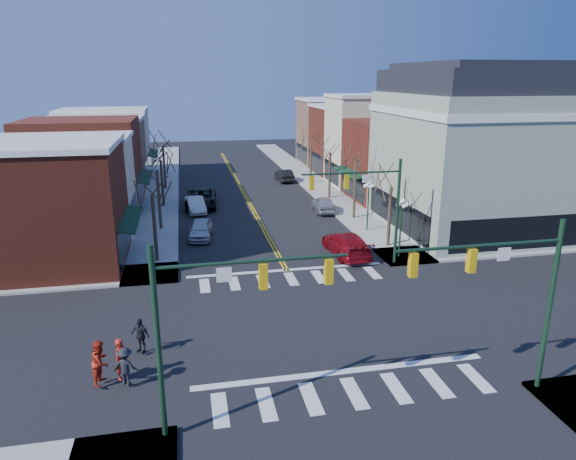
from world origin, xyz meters
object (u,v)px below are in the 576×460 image
car_right_mid (323,204)px  pedestrian_dark_a (140,335)px  lamppost_corner (401,217)px  car_left_near (201,229)px  victorian_corner (470,149)px  car_right_far (284,175)px  lamppost_midblock (368,197)px  pedestrian_red_a (122,359)px  car_right_near (346,244)px  car_left_mid (195,205)px  car_left_far (201,198)px  pedestrian_red_b (101,362)px  pedestrian_dark_b (126,366)px

car_right_mid → pedestrian_dark_a: (-15.01, -23.36, 0.23)m
lamppost_corner → car_left_near: size_ratio=1.01×
victorian_corner → car_right_far: size_ratio=3.21×
lamppost_midblock → pedestrian_dark_a: (-16.81, -16.35, -1.99)m
car_right_mid → pedestrian_red_a: 29.86m
lamppost_midblock → car_right_near: lamppost_midblock is taller
car_left_mid → lamppost_midblock: bearing=-40.9°
car_right_near → car_left_near: bearing=-34.0°
car_left_far → car_left_near: bearing=-88.7°
car_left_far → car_right_mid: bearing=-16.7°
pedestrian_red_a → victorian_corner: bearing=-16.0°
lamppost_corner → car_right_far: (-2.59, 28.62, -2.23)m
car_left_near → pedestrian_dark_a: pedestrian_dark_a is taller
victorian_corner → lamppost_midblock: 9.10m
car_right_mid → pedestrian_red_a: pedestrian_red_a is taller
car_right_mid → car_right_far: 15.13m
car_left_mid → car_right_far: size_ratio=0.97×
pedestrian_red_b → lamppost_corner: bearing=-41.1°
car_left_mid → car_right_far: car_right_far is taller
lamppost_midblock → car_right_far: size_ratio=0.97×
car_right_far → car_left_far: bearing=44.2°
victorian_corner → pedestrian_dark_a: 30.24m
car_right_mid → pedestrian_red_b: size_ratio=2.29×
car_left_far → car_right_mid: (11.20, -4.18, -0.12)m
pedestrian_red_a → car_right_mid: bearing=7.5°
car_right_mid → car_left_near: bearing=31.7°
car_right_mid → car_right_far: bearing=-82.5°
car_right_near → pedestrian_dark_b: (-13.81, -13.85, 0.16)m
lamppost_corner → car_right_mid: lamppost_corner is taller
car_right_near → pedestrian_red_b: pedestrian_red_b is taller
car_right_far → victorian_corner: bearing=113.5°
car_left_far → pedestrian_dark_a: 27.80m
car_right_far → pedestrian_red_b: pedestrian_red_b is taller
car_right_far → pedestrian_red_a: pedestrian_red_a is taller
car_right_far → lamppost_midblock: bearing=94.5°
lamppost_corner → pedestrian_dark_a: size_ratio=2.63×
car_left_near → car_left_mid: 8.21m
lamppost_midblock → car_right_near: size_ratio=0.77×
car_right_near → pedestrian_red_a: 19.36m
lamppost_corner → pedestrian_dark_b: 21.32m
car_left_far → pedestrian_dark_a: pedestrian_dark_a is taller
victorian_corner → car_left_mid: (-21.90, 9.76, -5.94)m
lamppost_corner → car_right_mid: size_ratio=0.99×
car_left_mid → pedestrian_red_a: (-3.81, -27.70, 0.33)m
victorian_corner → pedestrian_dark_b: victorian_corner is taller
lamppost_midblock → car_right_mid: lamppost_midblock is taller
victorian_corner → car_right_near: bearing=-158.6°
car_left_near → car_left_far: (0.43, 10.15, 0.13)m
car_right_far → pedestrian_dark_a: pedestrian_dark_a is taller
car_left_mid → pedestrian_red_b: (-4.60, -27.87, 0.39)m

